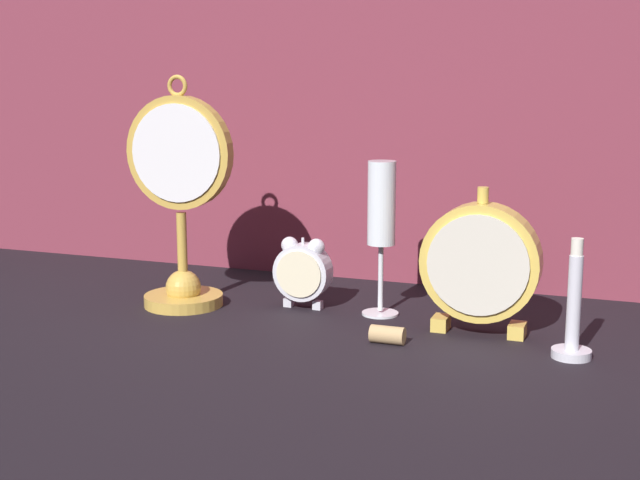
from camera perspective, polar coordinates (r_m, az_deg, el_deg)
The scene contains 8 objects.
ground_plane at distance 1.12m, azimuth -1.43°, elevation -6.15°, with size 4.00×4.00×0.00m, color black.
fabric_backdrop_drape at distance 1.38m, azimuth 3.60°, elevation 9.88°, with size 1.55×0.01×0.61m, color brown.
pocket_watch_on_stand at distance 1.25m, azimuth -8.91°, elevation 1.98°, with size 0.16×0.11×0.32m.
alarm_clock_twin_bell at distance 1.24m, azimuth -1.11°, elevation -1.90°, with size 0.08×0.03×0.10m.
mantel_clock_silver at distance 1.13m, azimuth 10.23°, elevation -1.51°, with size 0.15×0.04×0.19m.
champagne_flute at distance 1.19m, azimuth 3.96°, elevation 1.59°, with size 0.05×0.05×0.21m.
brass_candlestick at distance 1.07m, azimuth 15.90°, elevation -4.89°, with size 0.05×0.05×0.14m.
wine_cork at distance 1.09m, azimuth 4.34°, elevation -6.07°, with size 0.02×0.02×0.04m, color tan.
Camera 1 is at (0.40, -1.00, 0.33)m, focal length 50.00 mm.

